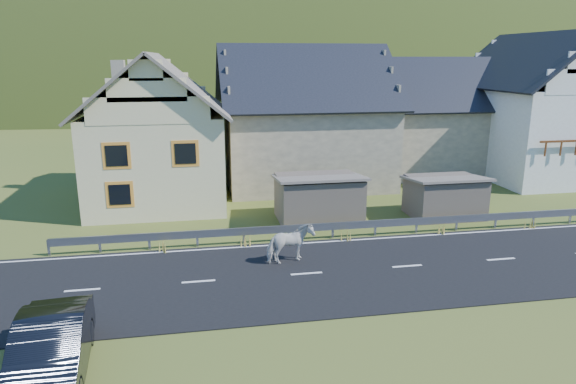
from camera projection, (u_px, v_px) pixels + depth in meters
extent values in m
plane|color=#3D501C|center=(407.00, 267.00, 19.93)|extent=(160.00, 160.00, 0.00)
cube|color=black|center=(407.00, 267.00, 19.93)|extent=(60.00, 7.00, 0.04)
cube|color=silver|center=(407.00, 266.00, 19.92)|extent=(60.00, 6.60, 0.01)
cube|color=#93969B|center=(375.00, 224.00, 23.29)|extent=(28.00, 0.08, 0.34)
cube|color=#93969B|center=(49.00, 248.00, 20.97)|extent=(0.10, 0.06, 0.70)
cube|color=#93969B|center=(100.00, 245.00, 21.31)|extent=(0.10, 0.06, 0.70)
cube|color=#93969B|center=(149.00, 242.00, 21.66)|extent=(0.10, 0.06, 0.70)
cube|color=#93969B|center=(197.00, 239.00, 22.00)|extent=(0.10, 0.06, 0.70)
cube|color=#93969B|center=(244.00, 236.00, 22.34)|extent=(0.10, 0.06, 0.70)
cube|color=#93969B|center=(289.00, 234.00, 22.68)|extent=(0.10, 0.06, 0.70)
cube|color=#93969B|center=(333.00, 231.00, 23.03)|extent=(0.10, 0.06, 0.70)
cube|color=#93969B|center=(375.00, 228.00, 23.37)|extent=(0.10, 0.06, 0.70)
cube|color=#93969B|center=(416.00, 226.00, 23.71)|extent=(0.10, 0.06, 0.70)
cube|color=#93969B|center=(456.00, 224.00, 24.05)|extent=(0.10, 0.06, 0.70)
cube|color=#93969B|center=(495.00, 221.00, 24.40)|extent=(0.10, 0.06, 0.70)
cube|color=#93969B|center=(533.00, 219.00, 24.74)|extent=(0.10, 0.06, 0.70)
cube|color=#93969B|center=(570.00, 217.00, 25.08)|extent=(0.10, 0.06, 0.70)
cube|color=brown|center=(318.00, 199.00, 25.50)|extent=(4.30, 3.30, 2.40)
cube|color=brown|center=(445.00, 197.00, 26.16)|extent=(3.80, 2.90, 2.20)
cube|color=beige|center=(159.00, 156.00, 29.01)|extent=(7.00, 9.00, 5.00)
cube|color=orange|center=(117.00, 156.00, 24.22)|extent=(1.30, 0.12, 1.30)
cube|color=orange|center=(185.00, 154.00, 24.77)|extent=(1.30, 0.12, 1.30)
cube|color=orange|center=(120.00, 195.00, 24.71)|extent=(1.30, 0.12, 1.30)
cube|color=tan|center=(119.00, 82.00, 29.07)|extent=(0.70, 0.70, 2.40)
cube|color=tan|center=(303.00, 143.00, 33.41)|extent=(10.00, 9.00, 5.00)
cube|color=tan|center=(433.00, 137.00, 37.08)|extent=(9.00, 8.00, 4.60)
cube|color=white|center=(535.00, 131.00, 35.07)|extent=(8.00, 10.00, 6.00)
ellipsoid|color=#293E14|center=(230.00, 133.00, 197.22)|extent=(440.00, 280.00, 260.00)
imported|color=beige|center=(290.00, 244.00, 20.12)|extent=(1.32, 2.00, 1.55)
imported|color=black|center=(51.00, 351.00, 12.82)|extent=(2.11, 4.93, 1.58)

